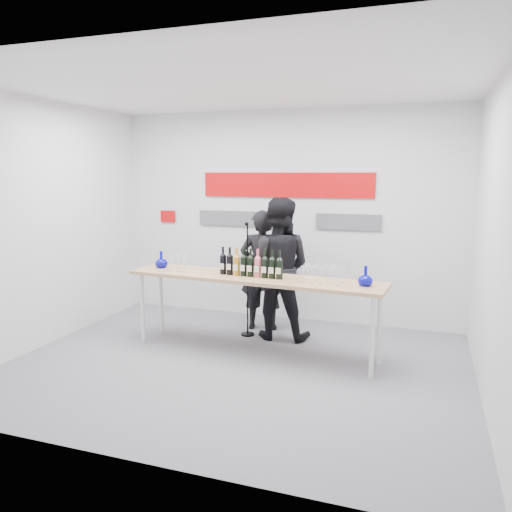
# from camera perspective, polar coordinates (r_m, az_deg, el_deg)

# --- Properties ---
(ground) EXTENTS (5.00, 5.00, 0.00)m
(ground) POSITION_cam_1_polar(r_m,az_deg,el_deg) (5.69, -2.26, -12.37)
(ground) COLOR slate
(ground) RESTS_ON ground
(back_wall) EXTENTS (5.00, 0.04, 3.00)m
(back_wall) POSITION_cam_1_polar(r_m,az_deg,el_deg) (7.21, 3.45, 4.54)
(back_wall) COLOR silver
(back_wall) RESTS_ON ground
(signage) EXTENTS (3.38, 0.02, 0.79)m
(signage) POSITION_cam_1_polar(r_m,az_deg,el_deg) (7.18, 2.98, 6.97)
(signage) COLOR #C1080A
(signage) RESTS_ON back_wall
(tasting_table) EXTENTS (3.12, 0.86, 0.92)m
(tasting_table) POSITION_cam_1_polar(r_m,az_deg,el_deg) (5.84, -0.32, -3.02)
(tasting_table) COLOR tan
(tasting_table) RESTS_ON ground
(wine_bottles) EXTENTS (0.80, 0.14, 0.33)m
(wine_bottles) POSITION_cam_1_polar(r_m,az_deg,el_deg) (5.79, -0.62, -0.75)
(wine_bottles) COLOR black
(wine_bottles) RESTS_ON tasting_table
(decanter_left) EXTENTS (0.16, 0.16, 0.21)m
(decanter_left) POSITION_cam_1_polar(r_m,az_deg,el_deg) (6.46, -10.77, -0.38)
(decanter_left) COLOR #080894
(decanter_left) RESTS_ON tasting_table
(decanter_right) EXTENTS (0.16, 0.16, 0.21)m
(decanter_right) POSITION_cam_1_polar(r_m,az_deg,el_deg) (5.45, 12.41, -2.23)
(decanter_right) COLOR #080894
(decanter_right) RESTS_ON tasting_table
(glasses_left) EXTENTS (0.26, 0.24, 0.18)m
(glasses_left) POSITION_cam_1_polar(r_m,az_deg,el_deg) (6.26, -8.78, -0.78)
(glasses_left) COLOR silver
(glasses_left) RESTS_ON tasting_table
(glasses_right) EXTENTS (0.48, 0.26, 0.18)m
(glasses_right) POSITION_cam_1_polar(r_m,az_deg,el_deg) (5.52, 7.67, -2.11)
(glasses_right) COLOR silver
(glasses_right) RESTS_ON tasting_table
(presenter_left) EXTENTS (0.67, 0.51, 1.63)m
(presenter_left) POSITION_cam_1_polar(r_m,az_deg,el_deg) (6.76, 0.68, -1.62)
(presenter_left) COLOR black
(presenter_left) RESTS_ON ground
(presenter_right) EXTENTS (0.93, 0.75, 1.82)m
(presenter_right) POSITION_cam_1_polar(r_m,az_deg,el_deg) (6.39, 2.48, -1.43)
(presenter_right) COLOR black
(presenter_right) RESTS_ON ground
(mic_stand) EXTENTS (0.18, 0.18, 1.50)m
(mic_stand) POSITION_cam_1_polar(r_m,az_deg,el_deg) (6.55, -0.97, -5.21)
(mic_stand) COLOR black
(mic_stand) RESTS_ON ground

